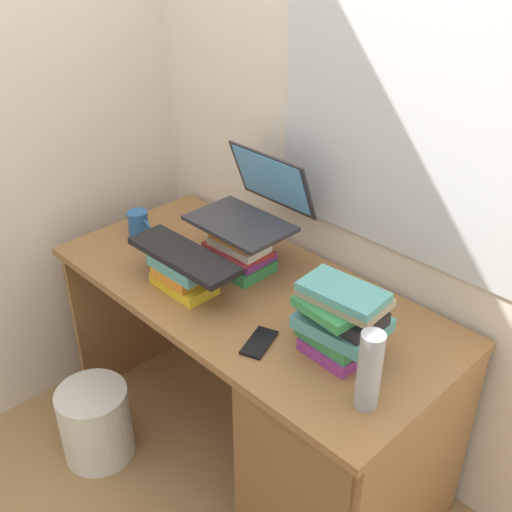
# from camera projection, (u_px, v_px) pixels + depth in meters

# --- Properties ---
(ground_plane) EXTENTS (6.00, 6.00, 0.00)m
(ground_plane) POSITION_uv_depth(u_px,v_px,m) (250.00, 443.00, 2.45)
(ground_plane) COLOR #9E7A4C
(wall_back) EXTENTS (6.00, 0.06, 2.60)m
(wall_back) POSITION_uv_depth(u_px,v_px,m) (332.00, 99.00, 2.00)
(wall_back) COLOR silver
(wall_back) RESTS_ON ground
(wall_left) EXTENTS (0.05, 6.00, 2.60)m
(wall_left) POSITION_uv_depth(u_px,v_px,m) (87.00, 71.00, 2.30)
(wall_left) COLOR beige
(wall_left) RESTS_ON ground
(desk) EXTENTS (1.43, 0.67, 0.73)m
(desk) POSITION_uv_depth(u_px,v_px,m) (321.00, 423.00, 2.00)
(desk) COLOR olive
(desk) RESTS_ON ground
(book_stack_tall) EXTENTS (0.23, 0.18, 0.17)m
(book_stack_tall) POSITION_uv_depth(u_px,v_px,m) (239.00, 249.00, 2.15)
(book_stack_tall) COLOR #338C4C
(book_stack_tall) RESTS_ON desk
(book_stack_keyboard_riser) EXTENTS (0.22, 0.15, 0.12)m
(book_stack_keyboard_riser) POSITION_uv_depth(u_px,v_px,m) (184.00, 273.00, 2.05)
(book_stack_keyboard_riser) COLOR yellow
(book_stack_keyboard_riser) RESTS_ON desk
(book_stack_side) EXTENTS (0.26, 0.22, 0.23)m
(book_stack_side) POSITION_uv_depth(u_px,v_px,m) (341.00, 319.00, 1.74)
(book_stack_side) COLOR #8C338C
(book_stack_side) RESTS_ON desk
(laptop) EXTENTS (0.35, 0.31, 0.23)m
(laptop) POSITION_uv_depth(u_px,v_px,m) (253.00, 205.00, 2.11)
(laptop) COLOR #2D2D33
(laptop) RESTS_ON book_stack_tall
(keyboard) EXTENTS (0.42, 0.15, 0.02)m
(keyboard) POSITION_uv_depth(u_px,v_px,m) (184.00, 255.00, 2.01)
(keyboard) COLOR black
(keyboard) RESTS_ON book_stack_keyboard_riser
(computer_mouse) EXTENTS (0.06, 0.10, 0.04)m
(computer_mouse) POSITION_uv_depth(u_px,v_px,m) (314.00, 325.00, 1.87)
(computer_mouse) COLOR #A5A8AD
(computer_mouse) RESTS_ON desk
(mug) EXTENTS (0.12, 0.08, 0.10)m
(mug) POSITION_uv_depth(u_px,v_px,m) (139.00, 223.00, 2.37)
(mug) COLOR #265999
(mug) RESTS_ON desk
(water_bottle) EXTENTS (0.06, 0.06, 0.23)m
(water_bottle) POSITION_uv_depth(u_px,v_px,m) (369.00, 371.00, 1.55)
(water_bottle) COLOR #999EA5
(water_bottle) RESTS_ON desk
(cell_phone) EXTENTS (0.11, 0.15, 0.01)m
(cell_phone) POSITION_uv_depth(u_px,v_px,m) (259.00, 343.00, 1.82)
(cell_phone) COLOR black
(cell_phone) RESTS_ON desk
(wastebasket) EXTENTS (0.27, 0.27, 0.31)m
(wastebasket) POSITION_uv_depth(u_px,v_px,m) (96.00, 423.00, 2.33)
(wastebasket) COLOR silver
(wastebasket) RESTS_ON ground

